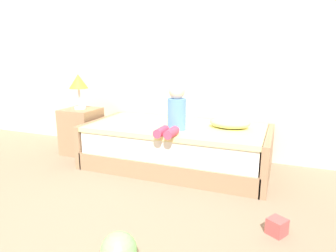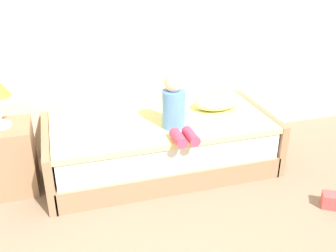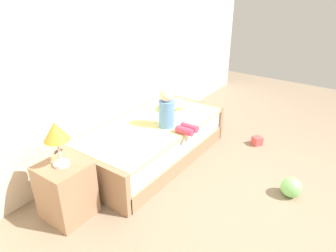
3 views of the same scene
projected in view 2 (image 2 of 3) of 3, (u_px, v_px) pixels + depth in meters
wall_rear at (126, 4)px, 3.66m from camera, size 7.20×0.10×2.90m
bed at (160, 144)px, 3.69m from camera, size 2.11×1.00×0.50m
nightstand at (8, 158)px, 3.35m from camera, size 0.44×0.44×0.60m
child_figure at (175, 108)px, 3.32m from camera, size 0.20×0.51×0.50m
pillow at (216, 102)px, 3.80m from camera, size 0.44×0.30×0.13m
toy_block at (330, 200)px, 3.20m from camera, size 0.17×0.17×0.12m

